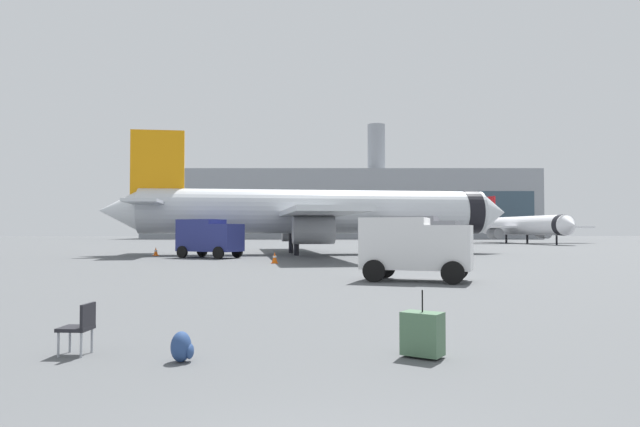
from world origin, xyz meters
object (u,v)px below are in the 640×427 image
Objects in this scene: cargo_van at (417,246)px; safety_cone_near at (277,258)px; service_truck at (212,236)px; safety_cone_mid at (243,247)px; gate_chair at (83,325)px; airplane_taxiing at (524,226)px; safety_cone_far at (159,251)px; fuel_truck at (422,234)px; rolling_suitcase at (425,334)px; traveller_backpack at (185,347)px; airplane_at_gate at (316,212)px.

safety_cone_near is (-6.73, 12.46, -1.10)m from cargo_van.
safety_cone_mid is at bearing 89.35° from service_truck.
airplane_taxiing is at bearing 65.97° from gate_chair.
gate_chair is (4.33, -33.34, -1.11)m from service_truck.
safety_cone_mid is at bearing 108.80° from cargo_van.
gate_chair is at bearing -75.76° from safety_cone_far.
safety_cone_mid is 1.12× the size of safety_cone_far.
cargo_van reaches higher than safety_cone_near.
fuel_truck is 1.34× the size of cargo_van.
cargo_van is 4.37× the size of rolling_suitcase.
cargo_van reaches higher than traveller_backpack.
airplane_at_gate reaches higher than fuel_truck.
traveller_backpack is 1.91m from gate_chair.
rolling_suitcase is (2.21, -40.29, -3.27)m from airplane_at_gate.
fuel_truck is at bearing -1.77° from safety_cone_far.
airplane_taxiing is 49.21m from fuel_truck.
traveller_backpack is at bearing -112.98° from cargo_van.
rolling_suitcase is at bearing -99.75° from fuel_truck.
safety_cone_mid is at bearing 66.87° from safety_cone_far.
fuel_truck is at bearing 10.20° from service_truck.
traveller_backpack is at bearing -73.34° from safety_cone_far.
fuel_truck is 22.84m from cargo_van.
airplane_taxiing is at bearing 50.93° from airplane_at_gate.
safety_cone_far is 40.06m from rolling_suitcase.
cargo_van is at bearing 81.05° from rolling_suitcase.
cargo_van is 5.59× the size of gate_chair.
fuel_truck is 21.39m from safety_cone_far.
fuel_truck is at bearing 42.86° from safety_cone_near.
rolling_suitcase is 3.88m from traveller_backpack.
safety_cone_near reaches higher than safety_cone_far.
airplane_at_gate is 7.44× the size of cargo_van.
fuel_truck is at bearing 80.25° from rolling_suitcase.
safety_cone_far is at bearing -136.48° from airplane_taxiing.
safety_cone_mid is 49.34m from gate_chair.
fuel_truck is 9.00× the size of safety_cone_near.
cargo_van is 6.69× the size of safety_cone_near.
airplane_taxiing is at bearing 69.52° from rolling_suitcase.
gate_chair is at bearing 164.71° from traveller_backpack.
airplane_at_gate is at bearing 85.05° from gate_chair.
safety_cone_near is 0.83× the size of gate_chair.
service_truck is at bearing 100.31° from traveller_backpack.
airplane_at_gate is at bearing 99.53° from cargo_van.
rolling_suitcase reaches higher than traveller_backpack.
rolling_suitcase reaches higher than gate_chair.
service_truck is 23.05m from cargo_van.
fuel_truck reaches higher than rolling_suitcase.
safety_cone_near is 1.50× the size of traveller_backpack.
safety_cone_near is 0.65× the size of rolling_suitcase.
rolling_suitcase is at bearing -73.37° from service_truck.
airplane_at_gate reaches higher than gate_chair.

